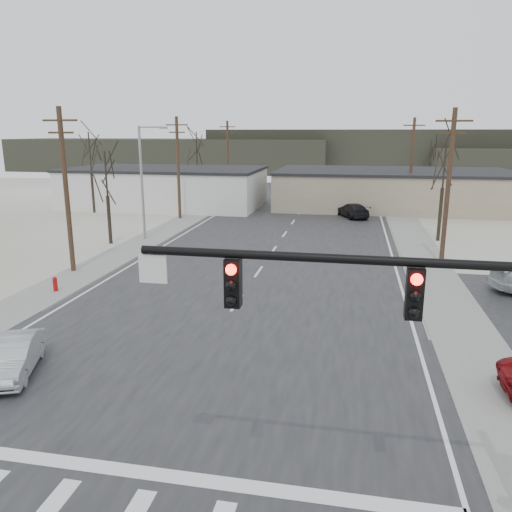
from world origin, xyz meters
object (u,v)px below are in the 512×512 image
(car_far_a, at_px, (352,210))
(car_far_b, at_px, (283,183))
(fire_hydrant, at_px, (55,284))
(sedan_crossing, at_px, (13,356))
(traffic_signal_mast, at_px, (471,344))

(car_far_a, distance_m, car_far_b, 29.47)
(fire_hydrant, relative_size, sedan_crossing, 0.22)
(traffic_signal_mast, height_order, car_far_a, traffic_signal_mast)
(fire_hydrant, xyz_separation_m, sedan_crossing, (4.05, -8.96, 0.25))
(traffic_signal_mast, relative_size, sedan_crossing, 2.26)
(fire_hydrant, height_order, car_far_a, car_far_a)
(car_far_a, bearing_deg, fire_hydrant, 36.33)
(sedan_crossing, xyz_separation_m, car_far_a, (11.77, 36.92, 0.07))
(fire_hydrant, bearing_deg, traffic_signal_mast, -38.13)
(sedan_crossing, relative_size, car_far_b, 1.04)
(car_far_a, bearing_deg, sedan_crossing, 48.15)
(traffic_signal_mast, bearing_deg, car_far_a, 93.09)
(fire_hydrant, bearing_deg, sedan_crossing, -65.71)
(traffic_signal_mast, distance_m, car_far_a, 42.41)
(traffic_signal_mast, relative_size, fire_hydrant, 10.29)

